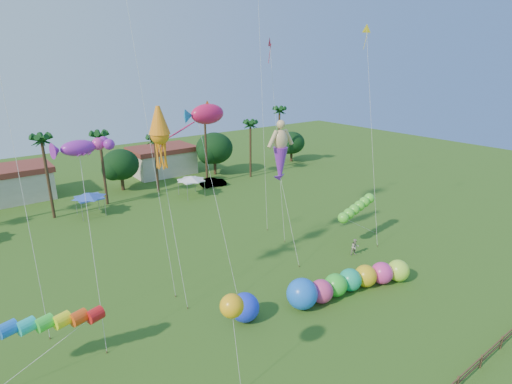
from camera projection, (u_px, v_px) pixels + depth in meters
ground at (346, 356)px, 26.86m from camera, size 160.00×160.00×0.00m
tree_line at (139, 162)px, 60.79m from camera, size 69.46×8.91×11.00m
buildings_row at (85, 175)px, 62.19m from camera, size 35.00×7.00×4.00m
tent_row at (91, 196)px, 49.96m from camera, size 31.00×4.00×0.60m
car_b at (213, 182)px, 62.93m from camera, size 4.32×2.27×1.35m
spectator_b at (355, 247)px, 40.53m from camera, size 1.01×0.89×1.76m
caterpillar_inflatable at (346, 283)px, 33.72m from camera, size 12.25×4.67×2.51m
blue_ball at (245, 307)px, 30.21m from camera, size 2.24×2.24×2.24m
rainbow_tube at (68, 325)px, 24.95m from camera, size 8.42×1.60×3.65m
green_worm at (343, 218)px, 41.32m from camera, size 9.24×1.61×4.10m
orange_ball_kite at (232, 306)px, 22.93m from camera, size 1.69×1.80×6.19m
merman_kite at (280, 155)px, 38.47m from camera, size 2.63×4.85×13.10m
fish_kite at (208, 114)px, 33.52m from camera, size 4.80×6.70×15.59m
squid_kite at (160, 135)px, 30.25m from camera, size 1.68×4.12×15.82m
lobster_kite at (78, 148)px, 26.25m from camera, size 4.39×5.54×14.19m
delta_kite_red at (270, 47)px, 41.54m from camera, size 1.91×5.03×21.25m
delta_kite_yellow at (367, 35)px, 40.23m from camera, size 1.93×5.12×22.45m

